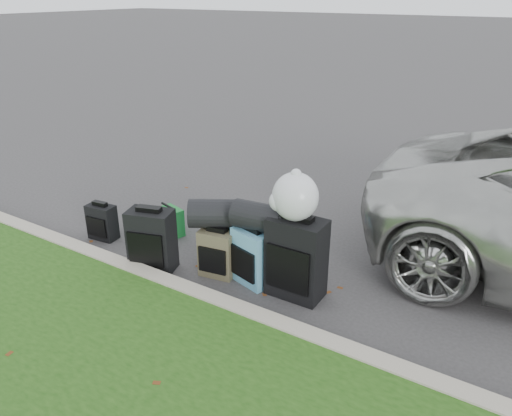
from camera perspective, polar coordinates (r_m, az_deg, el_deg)
The scene contains 12 objects.
ground at distance 5.67m, azimuth -0.23°, elevation -6.00°, with size 120.00×120.00×0.00m, color #383535.
curb at distance 4.94m, azimuth -6.57°, elevation -10.08°, with size 120.00×0.18×0.15m, color #9E937F.
suitcase_small_black at distance 6.34m, azimuth -17.16°, elevation -1.54°, with size 0.35×0.19×0.43m, color black.
suitcase_large_black_left at distance 5.47m, azimuth -11.82°, elevation -3.64°, with size 0.48×0.29×0.69m, color black.
suitcase_olive at distance 5.30m, azimuth -4.40°, elevation -5.15°, with size 0.37×0.23×0.51m, color #403B28.
suitcase_teal at distance 5.13m, azimuth -0.38°, elevation -5.59°, with size 0.42×0.25×0.59m, color teal.
suitcase_large_black_right at distance 4.90m, azimuth 4.63°, elevation -5.71°, with size 0.55×0.33×0.82m, color black.
tote_green at distance 6.25m, azimuth -9.85°, elevation -1.61°, with size 0.31×0.25×0.35m, color #1C8132.
tote_navy at distance 6.03m, azimuth -2.75°, elevation -2.70°, with size 0.25×0.19×0.26m, color navy.
duffel_left at distance 5.21m, azimuth -4.55°, elevation -0.63°, with size 0.31×0.31×0.57m, color black.
duffel_right at distance 4.95m, azimuth 0.29°, elevation -1.03°, with size 0.29×0.29×0.52m, color black.
trash_bag at distance 4.64m, azimuth 4.51°, elevation 1.29°, with size 0.45×0.45×0.45m, color silver.
Camera 1 is at (2.65, -4.15, 2.81)m, focal length 35.00 mm.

